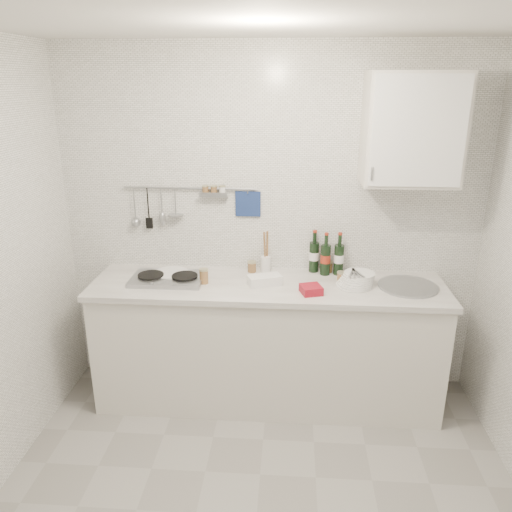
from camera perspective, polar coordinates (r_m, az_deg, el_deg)
The scene contains 15 objects.
ceiling at distance 2.10m, azimuth 0.08°, elevation 26.48°, with size 3.00×3.00×0.00m, color silver.
back_wall at distance 3.62m, azimuth 1.64°, elevation 3.52°, with size 3.00×0.02×2.50m, color silver.
counter at distance 3.66m, azimuth 1.40°, elevation -10.18°, with size 2.44×0.64×0.96m.
wall_rail at distance 3.62m, azimuth -7.89°, elevation 6.21°, with size 0.98×0.09×0.34m.
wall_cabinet at distance 3.39m, azimuth 17.43°, elevation 13.64°, with size 0.60×0.38×0.70m.
plate_stack_hob at distance 3.60m, azimuth -9.74°, elevation -2.07°, with size 0.26×0.26×0.03m.
plate_stack_sink at distance 3.46m, azimuth 11.42°, elevation -2.64°, with size 0.26×0.25×0.10m.
wine_bottles at distance 3.60m, azimuth 8.03°, elevation 0.34°, with size 0.25×0.13×0.31m.
butter_dish at distance 3.41m, azimuth 0.99°, elevation -2.78°, with size 0.22×0.11×0.07m, color white.
strawberry_punnet at distance 3.30m, azimuth 6.31°, elevation -3.83°, with size 0.13×0.13×0.05m, color #A31220.
utensil_crock at distance 3.64m, azimuth 1.13°, elevation -0.65°, with size 0.08×0.08×0.31m.
jar_a at distance 3.63m, azimuth -0.47°, elevation -1.21°, with size 0.06×0.06×0.08m.
jar_b at distance 3.67m, azimuth 8.26°, elevation -1.20°, with size 0.06×0.06×0.08m.
jar_c at distance 3.49m, azimuth 9.69°, elevation -2.39°, with size 0.06×0.06×0.08m.
jar_d at distance 3.44m, azimuth -5.97°, elevation -2.30°, with size 0.06×0.06×0.10m.
Camera 1 is at (0.15, -2.08, 2.24)m, focal length 35.00 mm.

